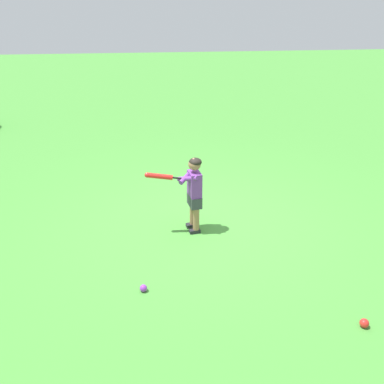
% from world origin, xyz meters
% --- Properties ---
extents(ground_plane, '(40.00, 40.00, 0.00)m').
position_xyz_m(ground_plane, '(0.00, 0.00, 0.00)').
color(ground_plane, '#479338').
extents(child_batter, '(0.78, 0.32, 1.08)m').
position_xyz_m(child_batter, '(-0.17, -0.18, 0.65)').
color(child_batter, '#232328').
rests_on(child_batter, ground).
extents(play_ball_far_left, '(0.09, 0.09, 0.09)m').
position_xyz_m(play_ball_far_left, '(1.32, -2.33, 0.05)').
color(play_ball_far_left, red).
rests_on(play_ball_far_left, ground).
extents(play_ball_center_lawn, '(0.08, 0.08, 0.08)m').
position_xyz_m(play_ball_center_lawn, '(-0.88, -1.50, 0.04)').
color(play_ball_center_lawn, purple).
rests_on(play_ball_center_lawn, ground).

